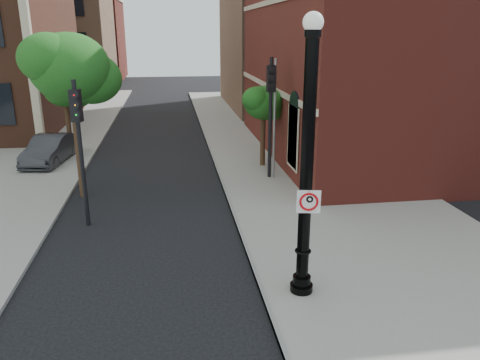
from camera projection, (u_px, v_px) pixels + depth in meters
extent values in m
plane|color=black|center=(179.00, 317.00, 10.56)|extent=(120.00, 120.00, 0.00)
cube|color=gray|center=(309.00, 175.00, 20.81)|extent=(8.00, 60.00, 0.12)
cube|color=gray|center=(10.00, 145.00, 26.23)|extent=(10.00, 50.00, 0.12)
cube|color=gray|center=(221.00, 179.00, 20.25)|extent=(0.10, 60.00, 0.14)
cube|color=maroon|center=(478.00, 35.00, 24.19)|extent=(22.00, 16.00, 12.00)
cube|color=black|center=(293.00, 138.00, 19.13)|extent=(0.08, 1.40, 2.40)
cube|color=beige|center=(269.00, 87.00, 23.39)|extent=(0.06, 16.00, 0.25)
cube|color=beige|center=(271.00, 2.00, 22.18)|extent=(0.06, 16.00, 0.25)
cube|color=beige|center=(25.00, 14.00, 23.47)|extent=(0.40, 0.40, 14.00)
cube|color=#997153|center=(50.00, 33.00, 48.52)|extent=(12.00, 12.00, 12.00)
cube|color=maroon|center=(76.00, 41.00, 62.01)|extent=(12.00, 12.00, 10.00)
cube|color=#997153|center=(360.00, 21.00, 38.97)|extent=(22.00, 14.00, 14.00)
cylinder|color=black|center=(301.00, 289.00, 11.39)|extent=(0.55, 0.55, 0.30)
cylinder|color=black|center=(302.00, 280.00, 11.31)|extent=(0.43, 0.43, 0.25)
cylinder|color=black|center=(307.00, 171.00, 10.48)|extent=(0.30, 0.30, 5.73)
torus|color=black|center=(303.00, 251.00, 11.07)|extent=(0.40, 0.40, 0.06)
cylinder|color=black|center=(313.00, 33.00, 9.58)|extent=(0.36, 0.36, 0.15)
sphere|color=silver|center=(313.00, 22.00, 9.52)|extent=(0.43, 0.43, 0.43)
cube|color=white|center=(309.00, 202.00, 10.53)|extent=(0.54, 0.12, 0.55)
cube|color=black|center=(309.00, 191.00, 10.45)|extent=(0.54, 0.10, 0.05)
cube|color=black|center=(308.00, 212.00, 10.60)|extent=(0.54, 0.10, 0.05)
cube|color=black|center=(297.00, 202.00, 10.54)|extent=(0.05, 0.01, 0.55)
cube|color=black|center=(320.00, 202.00, 10.52)|extent=(0.05, 0.01, 0.55)
torus|color=#C1070D|center=(309.00, 202.00, 10.53)|extent=(0.44, 0.13, 0.44)
cube|color=#C1070D|center=(309.00, 202.00, 10.53)|extent=(0.31, 0.06, 0.31)
cube|color=black|center=(306.00, 202.00, 10.53)|extent=(0.05, 0.01, 0.25)
torus|color=black|center=(310.00, 199.00, 10.51)|extent=(0.18, 0.08, 0.17)
cylinder|color=black|center=(309.00, 191.00, 10.45)|extent=(0.03, 0.02, 0.03)
imported|color=#2B2B30|center=(50.00, 150.00, 22.62)|extent=(2.06, 4.37, 1.38)
cylinder|color=black|center=(81.00, 156.00, 14.85)|extent=(0.14, 0.14, 4.77)
cube|color=black|center=(76.00, 106.00, 14.37)|extent=(0.36, 0.35, 0.99)
sphere|color=#E50505|center=(75.00, 95.00, 14.13)|extent=(0.18, 0.18, 0.18)
sphere|color=#FF8C00|center=(76.00, 105.00, 14.22)|extent=(0.18, 0.18, 0.18)
sphere|color=#00E519|center=(77.00, 114.00, 14.31)|extent=(0.18, 0.18, 0.18)
cylinder|color=black|center=(270.00, 120.00, 19.60)|extent=(0.15, 0.15, 5.18)
cube|color=black|center=(271.00, 79.00, 19.08)|extent=(0.35, 0.33, 1.08)
sphere|color=#E50505|center=(272.00, 70.00, 18.80)|extent=(0.19, 0.19, 0.19)
sphere|color=#FF8C00|center=(272.00, 78.00, 18.90)|extent=(0.19, 0.19, 0.19)
sphere|color=#00E519|center=(271.00, 86.00, 19.00)|extent=(0.19, 0.19, 0.19)
cylinder|color=#999999|center=(274.00, 121.00, 19.56)|extent=(0.10, 0.10, 5.13)
cylinder|color=#362315|center=(77.00, 139.00, 17.63)|extent=(0.24, 0.24, 4.59)
ellipsoid|color=#194D14|center=(70.00, 67.00, 16.83)|extent=(2.89, 2.89, 2.45)
ellipsoid|color=#194D14|center=(92.00, 79.00, 17.56)|extent=(2.23, 2.23, 1.90)
ellipsoid|color=#194D14|center=(49.00, 59.00, 16.28)|extent=(2.10, 2.10, 1.79)
cylinder|color=#362315|center=(69.00, 126.00, 23.64)|extent=(0.24, 0.24, 3.19)
ellipsoid|color=#194D14|center=(64.00, 89.00, 23.08)|extent=(2.01, 2.01, 1.71)
ellipsoid|color=#194D14|center=(76.00, 95.00, 23.59)|extent=(1.55, 1.55, 1.32)
ellipsoid|color=#194D14|center=(54.00, 85.00, 22.70)|extent=(1.46, 1.46, 1.24)
cylinder|color=#362315|center=(263.00, 138.00, 21.76)|extent=(0.24, 0.24, 2.85)
ellipsoid|color=#194D14|center=(263.00, 103.00, 21.26)|extent=(1.79, 1.79, 1.52)
ellipsoid|color=#194D14|center=(270.00, 108.00, 21.71)|extent=(1.38, 1.38, 1.18)
ellipsoid|color=#194D14|center=(256.00, 99.00, 20.92)|extent=(1.30, 1.30, 1.11)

